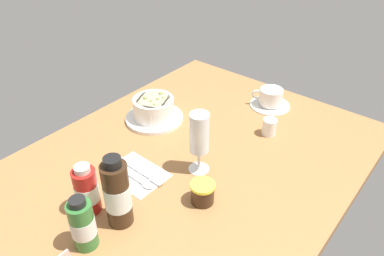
% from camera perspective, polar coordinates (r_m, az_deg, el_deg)
% --- Properties ---
extents(ground_plane, '(1.10, 0.84, 0.03)m').
position_cam_1_polar(ground_plane, '(1.08, -0.34, -5.47)').
color(ground_plane, '#9E6B3D').
extents(porridge_bowl, '(0.19, 0.19, 0.09)m').
position_cam_1_polar(porridge_bowl, '(1.23, -5.86, 2.84)').
color(porridge_bowl, white).
rests_on(porridge_bowl, ground_plane).
extents(cutlery_setting, '(0.12, 0.17, 0.01)m').
position_cam_1_polar(cutlery_setting, '(1.03, -8.37, -7.01)').
color(cutlery_setting, white).
rests_on(cutlery_setting, ground_plane).
extents(coffee_cup, '(0.14, 0.14, 0.07)m').
position_cam_1_polar(coffee_cup, '(1.33, 11.91, 4.43)').
color(coffee_cup, white).
rests_on(coffee_cup, ground_plane).
extents(creamer_jug, '(0.05, 0.05, 0.06)m').
position_cam_1_polar(creamer_jug, '(1.19, 11.72, 0.23)').
color(creamer_jug, white).
rests_on(creamer_jug, ground_plane).
extents(wine_glass, '(0.06, 0.06, 0.18)m').
position_cam_1_polar(wine_glass, '(0.97, 1.11, -1.17)').
color(wine_glass, white).
rests_on(wine_glass, ground_plane).
extents(jam_jar, '(0.06, 0.06, 0.06)m').
position_cam_1_polar(jam_jar, '(0.93, 1.62, -9.84)').
color(jam_jar, '#382314').
rests_on(jam_jar, ground_plane).
extents(sauce_bottle_green, '(0.05, 0.05, 0.14)m').
position_cam_1_polar(sauce_bottle_green, '(0.85, -16.36, -13.97)').
color(sauce_bottle_green, '#337233').
rests_on(sauce_bottle_green, ground_plane).
extents(sauce_bottle_red, '(0.06, 0.06, 0.14)m').
position_cam_1_polar(sauce_bottle_red, '(0.92, -15.80, -9.17)').
color(sauce_bottle_red, '#B21E19').
rests_on(sauce_bottle_red, ground_plane).
extents(sauce_bottle_brown, '(0.06, 0.06, 0.19)m').
position_cam_1_polar(sauce_bottle_brown, '(0.86, -11.36, -9.84)').
color(sauce_bottle_brown, '#382314').
rests_on(sauce_bottle_brown, ground_plane).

